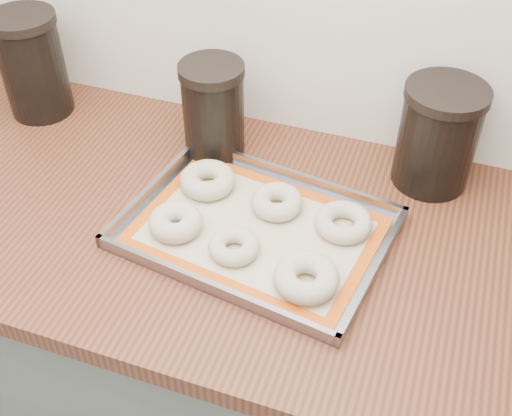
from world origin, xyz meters
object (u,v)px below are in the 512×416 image
at_px(bagel_front_right, 306,278).
at_px(bagel_back_mid, 277,202).
at_px(bagel_front_mid, 234,246).
at_px(bagel_back_left, 208,180).
at_px(baking_tray, 256,230).
at_px(bagel_front_left, 176,222).
at_px(canister_left, 32,64).
at_px(bagel_back_right, 344,222).
at_px(canister_mid, 213,109).
at_px(canister_right, 438,136).

height_order(bagel_front_right, bagel_back_mid, bagel_front_right).
xyz_separation_m(bagel_front_mid, bagel_back_mid, (0.04, 0.13, 0.00)).
xyz_separation_m(bagel_back_left, bagel_back_mid, (0.14, -0.01, -0.00)).
relative_size(baking_tray, bagel_back_left, 4.73).
height_order(bagel_front_left, canister_left, canister_left).
bearing_deg(bagel_back_left, bagel_back_right, -5.39).
xyz_separation_m(baking_tray, canister_left, (-0.59, 0.22, 0.11)).
distance_m(baking_tray, canister_mid, 0.28).
relative_size(bagel_front_mid, bagel_back_left, 0.83).
bearing_deg(bagel_front_left, bagel_back_right, 19.76).
distance_m(bagel_back_left, bagel_back_mid, 0.15).
xyz_separation_m(bagel_front_mid, canister_left, (-0.57, 0.28, 0.09)).
xyz_separation_m(baking_tray, bagel_front_right, (0.12, -0.10, 0.02)).
xyz_separation_m(baking_tray, bagel_back_left, (-0.13, 0.08, 0.02)).
relative_size(bagel_front_left, bagel_back_left, 0.91).
relative_size(bagel_front_mid, bagel_back_right, 0.86).
bearing_deg(canister_right, canister_mid, -173.44).
relative_size(bagel_front_left, canister_left, 0.43).
xyz_separation_m(bagel_front_right, canister_right, (0.15, 0.35, 0.08)).
bearing_deg(canister_right, bagel_back_right, -122.07).
bearing_deg(bagel_front_right, canister_mid, 133.21).
xyz_separation_m(bagel_front_mid, bagel_back_right, (0.16, 0.12, 0.00)).
distance_m(bagel_front_mid, bagel_front_right, 0.14).
relative_size(bagel_back_mid, canister_left, 0.42).
xyz_separation_m(bagel_front_right, canister_left, (-0.71, 0.31, 0.09)).
bearing_deg(bagel_front_mid, bagel_front_right, -12.67).
xyz_separation_m(canister_left, canister_mid, (0.42, -0.01, -0.01)).
distance_m(bagel_front_left, canister_mid, 0.26).
distance_m(baking_tray, bagel_front_right, 0.15).
bearing_deg(canister_left, canister_right, 2.62).
relative_size(bagel_front_mid, bagel_front_right, 0.81).
relative_size(bagel_back_right, canister_mid, 0.52).
xyz_separation_m(bagel_front_left, canister_mid, (-0.03, 0.25, 0.08)).
bearing_deg(canister_mid, bagel_front_left, -84.07).
height_order(baking_tray, bagel_back_mid, bagel_back_mid).
height_order(bagel_back_mid, canister_right, canister_right).
distance_m(bagel_front_mid, canister_right, 0.44).
height_order(bagel_front_left, bagel_front_mid, bagel_front_left).
xyz_separation_m(bagel_back_mid, bagel_back_right, (0.13, -0.01, -0.00)).
bearing_deg(bagel_front_right, bagel_back_mid, 122.34).
bearing_deg(canister_right, canister_left, -177.38).
bearing_deg(canister_left, canister_mid, -1.45).
xyz_separation_m(bagel_front_left, bagel_back_mid, (0.15, 0.11, -0.00)).
xyz_separation_m(bagel_back_right, canister_left, (-0.73, 0.16, 0.09)).
xyz_separation_m(bagel_front_left, canister_left, (-0.45, 0.26, 0.09)).
bearing_deg(bagel_front_left, canister_mid, 95.93).
distance_m(baking_tray, bagel_back_left, 0.15).
height_order(bagel_front_mid, bagel_front_right, bagel_front_right).
relative_size(bagel_front_right, canister_left, 0.48).
height_order(bagel_front_mid, bagel_back_right, bagel_back_right).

